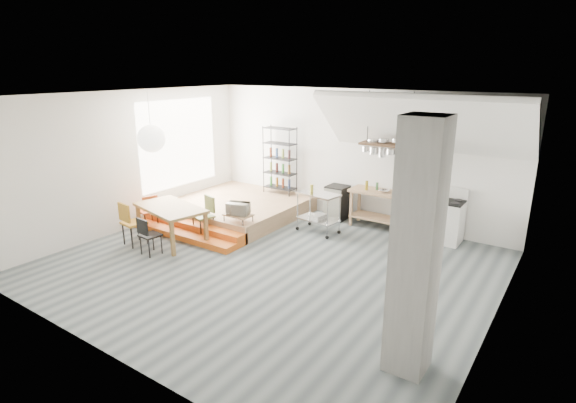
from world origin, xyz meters
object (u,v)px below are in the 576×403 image
Objects in this scene: mini_fridge at (337,202)px; stove at (448,221)px; dining_table at (170,210)px; rolling_cart at (318,207)px.

stove is at bearing -0.92° from mini_fridge.
dining_table is 3.30m from rolling_cart.
mini_fridge is at bearing 68.97° from dining_table.
stove is 1.16× the size of rolling_cart.
rolling_cart is at bearing -84.62° from mini_fridge.
rolling_cart is (2.37, 2.30, -0.10)m from dining_table.
stove reaches higher than rolling_cart.
mini_fridge is (-0.10, 1.10, -0.18)m from rolling_cart.
stove is at bearing 29.53° from rolling_cart.
rolling_cart is at bearing 56.74° from dining_table.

